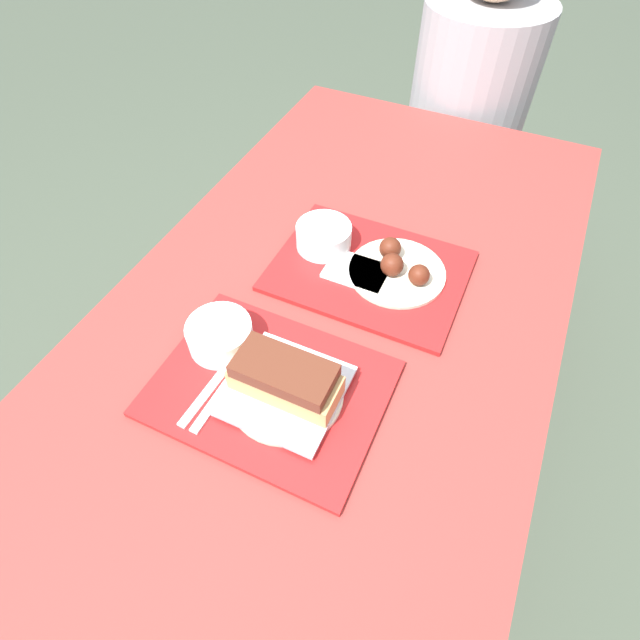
# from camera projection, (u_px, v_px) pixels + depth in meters

# --- Properties ---
(ground_plane) EXTENTS (12.00, 12.00, 0.00)m
(ground_plane) POSITION_uv_depth(u_px,v_px,m) (317.00, 479.00, 1.54)
(ground_plane) COLOR #424C3D
(picnic_table) EXTENTS (0.90, 1.89, 0.73)m
(picnic_table) POSITION_uv_depth(u_px,v_px,m) (316.00, 360.00, 1.04)
(picnic_table) COLOR maroon
(picnic_table) RESTS_ON ground_plane
(picnic_bench_far) EXTENTS (0.85, 0.28, 0.47)m
(picnic_bench_far) POSITION_uv_depth(u_px,v_px,m) (446.00, 171.00, 1.91)
(picnic_bench_far) COLOR maroon
(picnic_bench_far) RESTS_ON ground_plane
(tray_near) EXTENTS (0.41, 0.31, 0.01)m
(tray_near) POSITION_uv_depth(u_px,v_px,m) (270.00, 388.00, 0.90)
(tray_near) COLOR red
(tray_near) RESTS_ON picnic_table
(tray_far) EXTENTS (0.41, 0.31, 0.01)m
(tray_far) POSITION_uv_depth(u_px,v_px,m) (369.00, 271.00, 1.09)
(tray_far) COLOR red
(tray_far) RESTS_ON picnic_table
(bowl_coleslaw_near) EXTENTS (0.12, 0.12, 0.05)m
(bowl_coleslaw_near) POSITION_uv_depth(u_px,v_px,m) (220.00, 334.00, 0.93)
(bowl_coleslaw_near) COLOR white
(bowl_coleslaw_near) RESTS_ON tray_near
(brisket_sandwich_plate) EXTENTS (0.20, 0.20, 0.09)m
(brisket_sandwich_plate) POSITION_uv_depth(u_px,v_px,m) (286.00, 383.00, 0.86)
(brisket_sandwich_plate) COLOR beige
(brisket_sandwich_plate) RESTS_ON tray_near
(plastic_fork_near) EXTENTS (0.02, 0.17, 0.00)m
(plastic_fork_near) POSITION_uv_depth(u_px,v_px,m) (210.00, 388.00, 0.89)
(plastic_fork_near) COLOR white
(plastic_fork_near) RESTS_ON tray_near
(plastic_knife_near) EXTENTS (0.02, 0.17, 0.00)m
(plastic_knife_near) POSITION_uv_depth(u_px,v_px,m) (221.00, 393.00, 0.88)
(plastic_knife_near) COLOR white
(plastic_knife_near) RESTS_ON tray_near
(bowl_coleslaw_far) EXTENTS (0.12, 0.12, 0.05)m
(bowl_coleslaw_far) POSITION_uv_depth(u_px,v_px,m) (324.00, 235.00, 1.11)
(bowl_coleslaw_far) COLOR white
(bowl_coleslaw_far) RESTS_ON tray_far
(wings_plate_far) EXTENTS (0.21, 0.21, 0.06)m
(wings_plate_far) POSITION_uv_depth(u_px,v_px,m) (398.00, 267.00, 1.06)
(wings_plate_far) COLOR beige
(wings_plate_far) RESTS_ON tray_far
(napkin_far) EXTENTS (0.13, 0.09, 0.01)m
(napkin_far) POSITION_uv_depth(u_px,v_px,m) (357.00, 271.00, 1.07)
(napkin_far) COLOR white
(napkin_far) RESTS_ON tray_far
(person_seated_across) EXTENTS (0.39, 0.39, 0.72)m
(person_seated_across) POSITION_uv_depth(u_px,v_px,m) (475.00, 76.00, 1.62)
(person_seated_across) COLOR #9E9EA3
(person_seated_across) RESTS_ON picnic_bench_far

